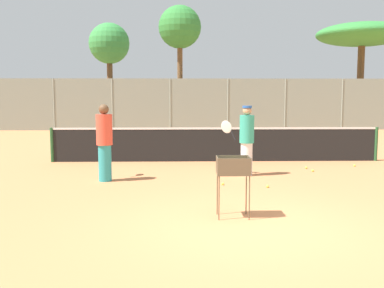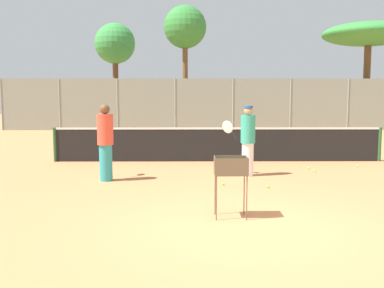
{
  "view_description": "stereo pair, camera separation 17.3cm",
  "coord_description": "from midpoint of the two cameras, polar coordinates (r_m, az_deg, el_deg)",
  "views": [
    {
      "loc": [
        -1.09,
        -6.89,
        2.11
      ],
      "look_at": [
        -0.84,
        3.05,
        1.0
      ],
      "focal_mm": 42.0,
      "sensor_mm": 36.0,
      "label": 1
    },
    {
      "loc": [
        -0.92,
        -6.89,
        2.11
      ],
      "look_at": [
        -0.84,
        3.05,
        1.0
      ],
      "focal_mm": 42.0,
      "sensor_mm": 36.0,
      "label": 2
    }
  ],
  "objects": [
    {
      "name": "ground_plane",
      "position": [
        7.27,
        7.62,
        -10.54
      ],
      "size": [
        80.0,
        80.0,
        0.0
      ],
      "primitive_type": "plane",
      "color": "#D37F4C"
    },
    {
      "name": "parked_car",
      "position": [
        30.76,
        -4.06,
        3.66
      ],
      "size": [
        4.2,
        1.7,
        1.6
      ],
      "color": "#3F4C8C",
      "rests_on": "ground_plane"
    },
    {
      "name": "ball_cart",
      "position": [
        7.68,
        5.66,
        -3.41
      ],
      "size": [
        0.56,
        0.41,
        1.05
      ],
      "color": "brown",
      "rests_on": "ground_plane"
    },
    {
      "name": "tree_0",
      "position": [
        31.09,
        21.65,
        12.72
      ],
      "size": [
        5.73,
        5.73,
        6.56
      ],
      "color": "brown",
      "rests_on": "ground_plane"
    },
    {
      "name": "tennis_net",
      "position": [
        14.07,
        3.64,
        0.03
      ],
      "size": [
        10.29,
        0.1,
        1.07
      ],
      "color": "#26592D",
      "rests_on": "ground_plane"
    },
    {
      "name": "tennis_ball_1",
      "position": [
        12.67,
        15.69,
        -3.3
      ],
      "size": [
        0.07,
        0.07,
        0.07
      ],
      "primitive_type": "sphere",
      "color": "#D1E54C",
      "rests_on": "ground_plane"
    },
    {
      "name": "tennis_ball_2",
      "position": [
        10.49,
        4.43,
        -5.06
      ],
      "size": [
        0.07,
        0.07,
        0.07
      ],
      "primitive_type": "sphere",
      "color": "#D1E54C",
      "rests_on": "ground_plane"
    },
    {
      "name": "tennis_ball_0",
      "position": [
        13.12,
        14.93,
        -2.95
      ],
      "size": [
        0.07,
        0.07,
        0.07
      ],
      "primitive_type": "sphere",
      "color": "#D1E54C",
      "rests_on": "ground_plane"
    },
    {
      "name": "tree_1",
      "position": [
        29.16,
        -0.71,
        14.43
      ],
      "size": [
        2.69,
        2.69,
        7.65
      ],
      "color": "brown",
      "rests_on": "ground_plane"
    },
    {
      "name": "tennis_ball_4",
      "position": [
        13.94,
        20.59,
        -2.61
      ],
      "size": [
        0.07,
        0.07,
        0.07
      ],
      "primitive_type": "sphere",
      "color": "#D1E54C",
      "rests_on": "ground_plane"
    },
    {
      "name": "player_white_outfit",
      "position": [
        11.64,
        7.5,
        0.55
      ],
      "size": [
        0.88,
        0.49,
        1.81
      ],
      "rotation": [
        0.0,
        0.0,
        2.74
      ],
      "color": "white",
      "rests_on": "ground_plane"
    },
    {
      "name": "back_fence",
      "position": [
        26.29,
        1.74,
        5.04
      ],
      "size": [
        23.67,
        0.08,
        3.0
      ],
      "color": "gray",
      "rests_on": "ground_plane"
    },
    {
      "name": "tennis_ball_3",
      "position": [
        10.32,
        10.07,
        -5.33
      ],
      "size": [
        0.07,
        0.07,
        0.07
      ],
      "primitive_type": "sphere",
      "color": "#D1E54C",
      "rests_on": "ground_plane"
    },
    {
      "name": "player_red_cap",
      "position": [
        11.06,
        -10.49,
        0.29
      ],
      "size": [
        0.39,
        0.95,
        1.87
      ],
      "rotation": [
        0.0,
        0.0,
        1.65
      ],
      "color": "teal",
      "rests_on": "ground_plane"
    },
    {
      "name": "tree_2",
      "position": [
        32.75,
        -9.6,
        12.29
      ],
      "size": [
        2.84,
        2.84,
        7.06
      ],
      "color": "brown",
      "rests_on": "ground_plane"
    }
  ]
}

